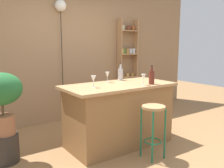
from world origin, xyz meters
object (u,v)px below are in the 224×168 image
spice_shelf (128,64)px  plant_stool (6,148)px  bar_stool (153,120)px  wine_glass_center (144,77)px  wine_glass_left (107,75)px  wine_glass_right (93,79)px  pendant_globe_light (60,7)px  bottle_wine_red (120,74)px  bottle_spirits_clear (152,77)px  potted_plant (2,95)px

spice_shelf → plant_stool: size_ratio=5.54×
bar_stool → wine_glass_center: size_ratio=4.39×
wine_glass_left → wine_glass_right: same height
bar_stool → wine_glass_center: (0.14, 0.36, 0.52)m
pendant_globe_light → spice_shelf: bearing=-1.7°
wine_glass_left → pendant_globe_light: pendant_globe_light is taller
bottle_wine_red → wine_glass_center: 0.58m
spice_shelf → pendant_globe_light: pendant_globe_light is taller
plant_stool → pendant_globe_light: pendant_globe_light is taller
bar_stool → bottle_wine_red: bottle_wine_red is taller
bar_stool → bottle_spirits_clear: bottle_spirits_clear is taller
bottle_spirits_clear → wine_glass_left: size_ratio=1.73×
plant_stool → wine_glass_right: size_ratio=2.27×
wine_glass_right → plant_stool: bearing=160.9°
pendant_globe_light → wine_glass_right: bearing=-98.5°
potted_plant → wine_glass_center: bearing=-19.3°
bar_stool → bottle_spirits_clear: bearing=50.2°
bottle_spirits_clear → bar_stool: bearing=-129.8°
plant_stool → pendant_globe_light: size_ratio=0.16×
plant_stool → wine_glass_right: (1.11, -0.38, 0.86)m
spice_shelf → wine_glass_left: size_ratio=12.60×
wine_glass_center → bar_stool: bearing=-111.5°
spice_shelf → bottle_wine_red: bearing=-132.6°
spice_shelf → wine_glass_left: 1.86m
spice_shelf → wine_glass_right: size_ratio=12.60×
spice_shelf → potted_plant: (-2.91, -1.14, -0.19)m
bottle_wine_red → wine_glass_left: bottle_wine_red is taller
wine_glass_right → spice_shelf: bearing=40.1°
potted_plant → bottle_spirits_clear: 2.06m
bar_stool → potted_plant: bearing=149.0°
bottle_spirits_clear → wine_glass_left: 0.69m
plant_stool → wine_glass_right: wine_glass_right is taller
bar_stool → wine_glass_right: bearing=131.9°
potted_plant → bottle_spirits_clear: (1.96, -0.63, 0.15)m
bottle_spirits_clear → pendant_globe_light: size_ratio=0.12×
wine_glass_left → potted_plant: bearing=176.2°
bottle_wine_red → wine_glass_left: size_ratio=1.69×
bottle_spirits_clear → wine_glass_right: bearing=163.6°
wine_glass_left → wine_glass_center: size_ratio=1.00×
wine_glass_left → pendant_globe_light: (-0.18, 1.28, 1.14)m
spice_shelf → wine_glass_left: (-1.38, -1.24, -0.03)m
bottle_spirits_clear → wine_glass_center: size_ratio=1.73×
bottle_wine_red → pendant_globe_light: 1.76m
wine_glass_center → pendant_globe_light: size_ratio=0.07×
bar_stool → pendant_globe_light: (-0.32, 2.18, 1.67)m
wine_glass_center → wine_glass_right: 0.74m
bottle_spirits_clear → wine_glass_left: (-0.43, 0.53, 0.01)m
wine_glass_right → wine_glass_left: bearing=34.0°
wine_glass_center → pendant_globe_light: 2.19m
spice_shelf → bottle_spirits_clear: spice_shelf is taller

